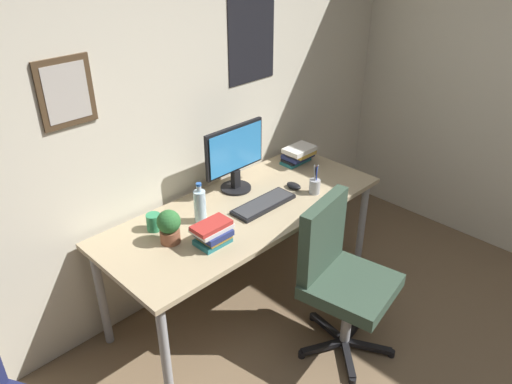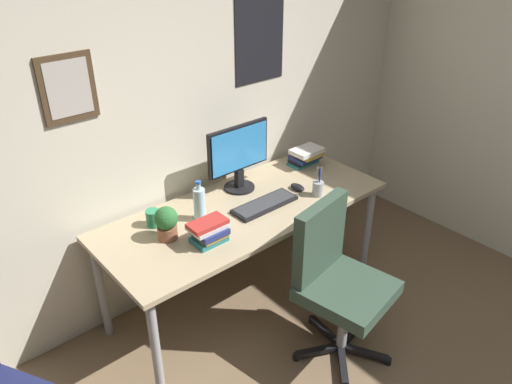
% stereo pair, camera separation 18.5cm
% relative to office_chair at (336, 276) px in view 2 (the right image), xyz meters
% --- Properties ---
extents(wall_back, '(4.40, 0.10, 2.60)m').
position_rel_office_chair_xyz_m(wall_back, '(-0.40, 1.10, 0.77)').
color(wall_back, beige).
rests_on(wall_back, ground_plane).
extents(desk, '(1.83, 0.75, 0.72)m').
position_rel_office_chair_xyz_m(desk, '(-0.12, 0.65, 0.13)').
color(desk, tan).
rests_on(desk, ground_plane).
extents(office_chair, '(0.57, 0.57, 0.95)m').
position_rel_office_chair_xyz_m(office_chair, '(0.00, 0.00, 0.00)').
color(office_chair, '#334738').
rests_on(office_chair, ground_plane).
extents(monitor, '(0.46, 0.20, 0.43)m').
position_rel_office_chair_xyz_m(monitor, '(0.01, 0.86, 0.43)').
color(monitor, black).
rests_on(monitor, desk).
extents(keyboard, '(0.43, 0.15, 0.03)m').
position_rel_office_chair_xyz_m(keyboard, '(-0.02, 0.58, 0.21)').
color(keyboard, black).
rests_on(keyboard, desk).
extents(computer_mouse, '(0.06, 0.11, 0.04)m').
position_rel_office_chair_xyz_m(computer_mouse, '(0.28, 0.60, 0.21)').
color(computer_mouse, black).
rests_on(computer_mouse, desk).
extents(water_bottle, '(0.07, 0.07, 0.25)m').
position_rel_office_chair_xyz_m(water_bottle, '(-0.41, 0.72, 0.30)').
color(water_bottle, silver).
rests_on(water_bottle, desk).
extents(coffee_mug_near, '(0.12, 0.08, 0.10)m').
position_rel_office_chair_xyz_m(coffee_mug_near, '(-0.64, 0.84, 0.24)').
color(coffee_mug_near, '#2D8C59').
rests_on(coffee_mug_near, desk).
extents(potted_plant, '(0.13, 0.13, 0.20)m').
position_rel_office_chair_xyz_m(potted_plant, '(-0.65, 0.67, 0.30)').
color(potted_plant, brown).
rests_on(potted_plant, desk).
extents(pen_cup, '(0.07, 0.07, 0.20)m').
position_rel_office_chair_xyz_m(pen_cup, '(0.33, 0.46, 0.25)').
color(pen_cup, '#9EA0A5').
rests_on(pen_cup, desk).
extents(book_stack_left, '(0.23, 0.17, 0.13)m').
position_rel_office_chair_xyz_m(book_stack_left, '(0.60, 0.83, 0.26)').
color(book_stack_left, '#26727A').
rests_on(book_stack_left, desk).
extents(book_stack_right, '(0.22, 0.16, 0.13)m').
position_rel_office_chair_xyz_m(book_stack_right, '(-0.50, 0.50, 0.26)').
color(book_stack_right, '#26727A').
rests_on(book_stack_right, desk).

